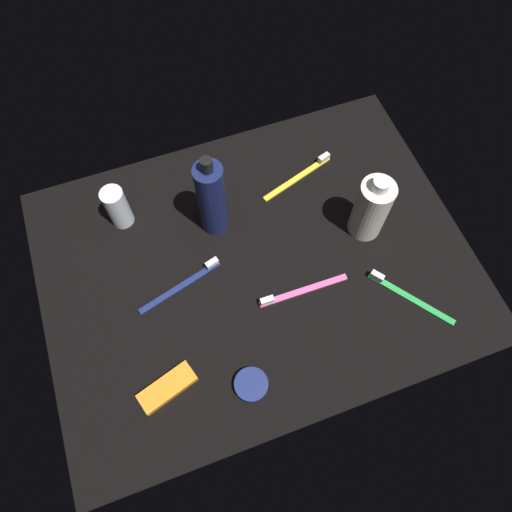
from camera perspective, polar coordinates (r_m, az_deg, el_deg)
name	(u,v)px	position (r cm, az deg, el deg)	size (l,w,h in cm)	color
ground_plane	(256,264)	(96.00, 0.00, -0.93)	(84.00, 64.00, 1.20)	black
lotion_bottle	(212,199)	(91.77, -5.29, 6.82)	(5.53, 5.53, 21.35)	#161E4E
bodywash_bottle	(370,207)	(95.48, 13.44, 5.73)	(6.72, 6.72, 16.52)	silver
deodorant_stick	(117,207)	(99.60, -16.15, 5.59)	(4.51, 4.51, 9.96)	silver
toothbrush_navy	(185,282)	(94.11, -8.47, -3.10)	(17.67, 5.94, 2.10)	navy
toothbrush_green	(406,295)	(96.52, 17.41, -4.40)	(11.61, 15.23, 2.10)	green
toothbrush_yellow	(301,175)	(105.85, 5.40, 9.62)	(17.51, 6.62, 2.10)	yellow
toothbrush_pink	(298,292)	(92.71, 5.03, -4.24)	(18.02, 1.47, 2.10)	#E55999
snack_bar_orange	(167,388)	(88.61, -10.49, -15.14)	(10.40, 4.00, 1.50)	orange
cream_tin_left	(251,385)	(87.26, -0.57, -15.06)	(6.03, 6.03, 1.63)	navy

